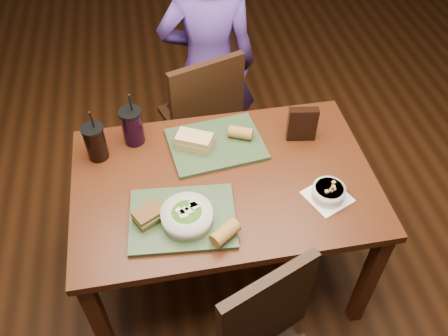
% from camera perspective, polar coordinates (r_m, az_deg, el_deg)
% --- Properties ---
extents(ground, '(6.00, 6.00, 0.00)m').
position_cam_1_polar(ground, '(2.65, 0.00, -12.16)').
color(ground, '#381C0B').
rests_on(ground, ground).
extents(dining_table, '(1.30, 0.85, 0.75)m').
position_cam_1_polar(dining_table, '(2.11, 0.00, -2.96)').
color(dining_table, '#48200E').
rests_on(dining_table, ground).
extents(chair_far, '(0.52, 0.53, 0.95)m').
position_cam_1_polar(chair_far, '(2.68, -2.24, 6.24)').
color(chair_far, black).
rests_on(chair_far, ground).
extents(diner, '(0.56, 0.40, 1.47)m').
position_cam_1_polar(diner, '(2.69, -1.84, 12.01)').
color(diner, '#492E80').
rests_on(diner, ground).
extents(tray_near, '(0.45, 0.36, 0.02)m').
position_cam_1_polar(tray_near, '(1.91, -5.00, -6.07)').
color(tray_near, '#304528').
rests_on(tray_near, dining_table).
extents(tray_far, '(0.45, 0.37, 0.02)m').
position_cam_1_polar(tray_far, '(2.18, -0.97, 2.89)').
color(tray_far, '#304528').
rests_on(tray_far, dining_table).
extents(salad_bowl, '(0.20, 0.20, 0.07)m').
position_cam_1_polar(salad_bowl, '(1.86, -4.48, -5.75)').
color(salad_bowl, silver).
rests_on(salad_bowl, tray_near).
extents(soup_bowl, '(0.22, 0.22, 0.07)m').
position_cam_1_polar(soup_bowl, '(2.00, 12.46, -2.85)').
color(soup_bowl, white).
rests_on(soup_bowl, dining_table).
extents(sandwich_near, '(0.14, 0.12, 0.05)m').
position_cam_1_polar(sandwich_near, '(1.89, -9.03, -5.64)').
color(sandwich_near, '#593819').
rests_on(sandwich_near, tray_near).
extents(sandwich_far, '(0.18, 0.15, 0.06)m').
position_cam_1_polar(sandwich_far, '(2.14, -3.57, 3.27)').
color(sandwich_far, tan).
rests_on(sandwich_far, tray_far).
extents(baguette_near, '(0.13, 0.12, 0.06)m').
position_cam_1_polar(baguette_near, '(1.81, 0.14, -7.82)').
color(baguette_near, '#AD7533').
rests_on(baguette_near, tray_near).
extents(baguette_far, '(0.12, 0.10, 0.06)m').
position_cam_1_polar(baguette_far, '(2.19, 2.01, 4.26)').
color(baguette_far, '#AD7533').
rests_on(baguette_far, tray_far).
extents(cup_cola, '(0.10, 0.10, 0.27)m').
position_cam_1_polar(cup_cola, '(2.15, -15.21, 3.01)').
color(cup_cola, black).
rests_on(cup_cola, dining_table).
extents(cup_berry, '(0.10, 0.10, 0.28)m').
position_cam_1_polar(cup_berry, '(2.19, -10.97, 4.96)').
color(cup_berry, black).
rests_on(cup_berry, dining_table).
extents(chip_bag, '(0.14, 0.06, 0.17)m').
position_cam_1_polar(chip_bag, '(2.19, 9.38, 5.22)').
color(chip_bag, black).
rests_on(chip_bag, dining_table).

